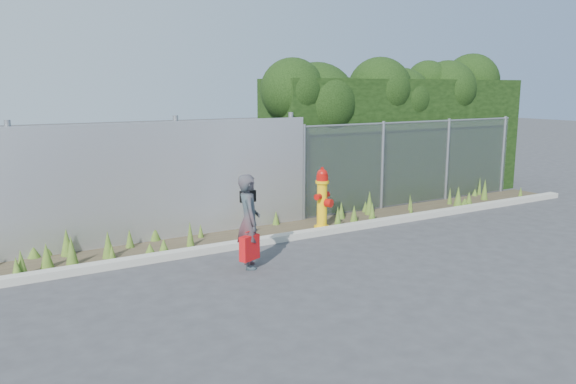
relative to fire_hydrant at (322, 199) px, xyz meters
The scene contains 10 objects.
ground 2.42m from the fire_hydrant, 113.68° to the right, with size 80.00×80.00×0.00m, color #38383B.
curb 1.14m from the fire_hydrant, 160.08° to the right, with size 16.00×0.22×0.12m, color #ADAA9D.
weed_strip 1.77m from the fire_hydrant, behind, with size 16.00×1.31×0.54m.
corrugated_fence 4.30m from the fire_hydrant, 168.30° to the left, with size 8.50×0.21×2.30m.
chainlink_fence 3.45m from the fire_hydrant, 14.56° to the left, with size 6.50×0.07×2.05m.
hedge 4.04m from the fire_hydrant, 28.72° to the left, with size 7.64×1.88×3.71m.
fire_hydrant is the anchor object (origin of this frame).
woman 2.73m from the fire_hydrant, 149.28° to the right, with size 0.54×0.36×1.49m, color #0F5B61.
red_tote_bag 2.89m from the fire_hydrant, 147.27° to the right, with size 0.35×0.13×0.46m.
black_shoulder_bag 2.59m from the fire_hydrant, 152.32° to the right, with size 0.25×0.10×0.19m.
Camera 1 is at (-5.27, -6.91, 2.82)m, focal length 35.00 mm.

